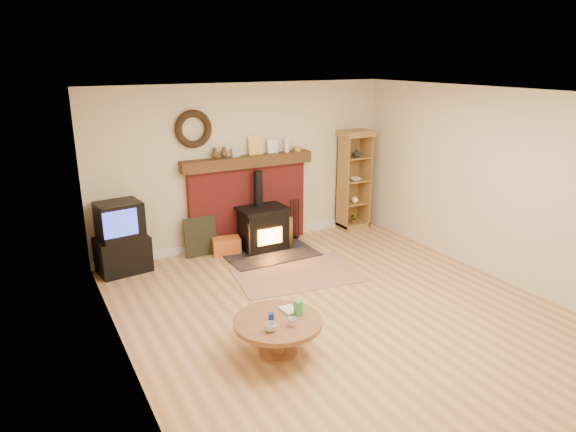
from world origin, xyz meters
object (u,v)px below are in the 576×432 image
tv_unit (121,239)px  coffee_table (278,326)px  curio_cabinet (353,180)px  wood_stove (264,230)px

tv_unit → coffee_table: 3.14m
tv_unit → curio_cabinet: bearing=1.2°
wood_stove → coffee_table: bearing=-113.1°
tv_unit → curio_cabinet: curio_cabinet is taller
curio_cabinet → coffee_table: bearing=-135.3°
wood_stove → coffee_table: wood_stove is taller
coffee_table → curio_cabinet: bearing=44.7°
tv_unit → curio_cabinet: (4.06, 0.08, 0.39)m
curio_cabinet → coffee_table: (-3.10, -3.07, -0.56)m
tv_unit → coffee_table: tv_unit is taller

